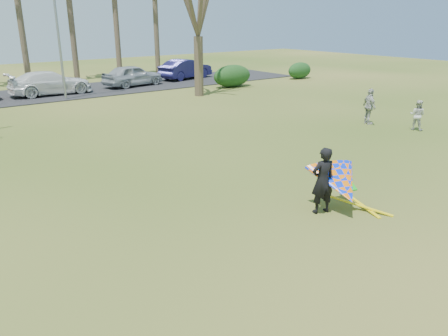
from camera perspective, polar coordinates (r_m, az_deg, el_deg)
ground at (r=11.50m, az=6.11°, el=-7.79°), size 100.00×100.00×0.00m
parking_strip at (r=33.55m, az=-24.83°, el=8.49°), size 46.00×7.00×0.06m
streetlight at (r=30.83m, az=-20.61°, el=16.57°), size 2.28×0.18×8.00m
hedge_near at (r=34.92m, az=1.08°, el=11.93°), size 3.43×1.55×1.71m
hedge_far at (r=40.45m, az=9.85°, el=12.44°), size 2.58×1.21×1.43m
car_3 at (r=33.31m, az=-21.72°, el=10.29°), size 5.59×2.31×1.61m
car_4 at (r=35.74m, az=-11.85°, el=11.76°), size 5.13×2.78×1.66m
car_5 at (r=39.49m, az=-5.02°, el=12.77°), size 5.44×3.02×1.70m
pedestrian_a at (r=23.12m, az=23.92°, el=6.33°), size 0.72×0.83×1.45m
pedestrian_b at (r=23.53m, az=18.46°, el=7.63°), size 0.85×1.15×1.82m
kite_flyer at (r=12.43m, az=14.64°, el=-1.88°), size 2.13×2.39×2.05m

